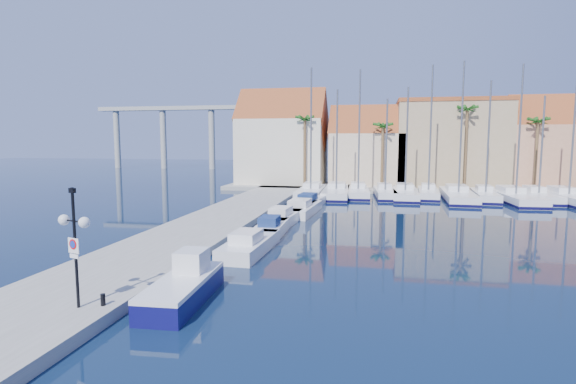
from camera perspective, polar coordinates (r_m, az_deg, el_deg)
name	(u,v)px	position (r m, az deg, el deg)	size (l,w,h in m)	color
ground	(287,312)	(18.04, -0.12, -14.95)	(260.00, 260.00, 0.00)	black
quay_west	(201,229)	(33.00, -10.97, -4.67)	(6.00, 77.00, 0.50)	gray
shore_north	(425,186)	(65.12, 17.02, 0.69)	(54.00, 16.00, 0.50)	gray
lamp_post	(74,229)	(17.99, -25.51, -4.31)	(1.46, 0.73, 4.45)	black
bollard	(103,300)	(18.50, -22.44, -12.53)	(0.18, 0.18, 0.45)	black
fishing_boat	(184,286)	(19.43, -13.05, -11.53)	(2.08, 5.56, 1.92)	#0E0D4F
motorboat_west_0	(249,244)	(26.80, -4.93, -6.62)	(2.30, 6.52, 1.40)	white
motorboat_west_1	(271,228)	(31.57, -2.19, -4.58)	(1.93, 5.60, 1.40)	white
motorboat_west_2	(282,217)	(35.83, -0.71, -3.23)	(2.47, 6.42, 1.40)	white
motorboat_west_3	(301,208)	(40.51, 1.72, -2.09)	(2.86, 7.53, 1.40)	white
motorboat_west_4	(309,202)	(44.91, 2.69, -1.24)	(2.76, 6.85, 1.40)	white
sailboat_0	(311,191)	(53.07, 2.98, 0.07)	(2.97, 10.54, 14.81)	white
sailboat_1	(337,192)	(53.15, 6.18, 0.01)	(3.27, 11.15, 12.36)	white
sailboat_2	(358,191)	(53.59, 8.88, 0.10)	(3.01, 9.26, 14.62)	white
sailboat_3	(385,193)	(53.09, 12.19, -0.07)	(2.81, 8.40, 11.25)	white
sailboat_4	(405,193)	(53.22, 14.63, -0.14)	(2.94, 10.34, 12.48)	white
sailboat_5	(428,192)	(54.16, 17.38, -0.02)	(2.77, 8.40, 14.94)	white
sailboat_6	(458,195)	(53.21, 20.73, -0.35)	(3.54, 11.78, 14.98)	white
sailboat_7	(485,195)	(54.14, 23.72, -0.33)	(2.87, 8.66, 12.96)	white
sailboat_8	(513,197)	(54.09, 26.72, -0.52)	(3.77, 11.77, 14.44)	white
sailboat_9	(537,196)	(55.87, 29.04, -0.45)	(2.81, 9.09, 11.28)	white
sailboat_10	(566,197)	(56.45, 31.82, -0.55)	(3.40, 11.09, 13.05)	white
building_0	(283,141)	(64.83, -0.68, 6.51)	(12.30, 9.00, 13.50)	beige
building_1	(367,150)	(63.49, 10.03, 5.30)	(10.30, 8.00, 11.00)	#CCB290
building_2	(450,143)	(65.19, 19.83, 5.88)	(14.20, 10.20, 11.50)	tan
building_3	(548,146)	(67.08, 30.17, 5.05)	(10.30, 8.00, 12.00)	tan
palm_0	(305,121)	(59.24, 2.15, 8.96)	(2.60, 2.60, 10.15)	brown
palm_1	(383,128)	(58.48, 11.96, 7.93)	(2.60, 2.60, 9.15)	brown
palm_2	(467,112)	(59.53, 21.81, 9.40)	(2.60, 2.60, 11.15)	brown
palm_3	(538,123)	(61.41, 29.17, 7.62)	(2.60, 2.60, 9.65)	brown
viaduct	(191,124)	(107.24, -12.25, 8.38)	(48.00, 2.20, 14.45)	#9E9E99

